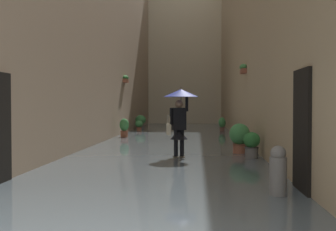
{
  "coord_description": "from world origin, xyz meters",
  "views": [
    {
      "loc": [
        -0.97,
        4.04,
        1.59
      ],
      "look_at": [
        -0.18,
        -7.6,
        1.28
      ],
      "focal_mm": 46.02,
      "sensor_mm": 36.0,
      "label": 1
    }
  ],
  "objects_px": {
    "potted_plant_near_left": "(252,145)",
    "potted_plant_far_left": "(240,137)",
    "potted_plant_far_right": "(139,125)",
    "mooring_bollard": "(278,172)",
    "person_wading": "(180,109)",
    "potted_plant_mid_left": "(222,124)",
    "potted_plant_near_right": "(141,121)",
    "potted_plant_mid_right": "(124,128)"
  },
  "relations": [
    {
      "from": "person_wading",
      "to": "potted_plant_near_left",
      "type": "xyz_separation_m",
      "value": [
        -2.02,
        0.03,
        -1.01
      ]
    },
    {
      "from": "potted_plant_far_right",
      "to": "mooring_bollard",
      "type": "bearing_deg",
      "value": 105.31
    },
    {
      "from": "potted_plant_near_right",
      "to": "mooring_bollard",
      "type": "relative_size",
      "value": 1.01
    },
    {
      "from": "potted_plant_mid_left",
      "to": "potted_plant_near_right",
      "type": "distance_m",
      "value": 5.04
    },
    {
      "from": "potted_plant_near_left",
      "to": "potted_plant_mid_left",
      "type": "bearing_deg",
      "value": -89.41
    },
    {
      "from": "person_wading",
      "to": "mooring_bollard",
      "type": "distance_m",
      "value": 5.4
    },
    {
      "from": "potted_plant_far_left",
      "to": "potted_plant_far_right",
      "type": "height_order",
      "value": "potted_plant_far_left"
    },
    {
      "from": "potted_plant_near_left",
      "to": "potted_plant_far_right",
      "type": "bearing_deg",
      "value": -68.1
    },
    {
      "from": "potted_plant_near_left",
      "to": "potted_plant_near_right",
      "type": "distance_m",
      "value": 14.53
    },
    {
      "from": "potted_plant_far_left",
      "to": "mooring_bollard",
      "type": "xyz_separation_m",
      "value": [
        -0.04,
        6.15,
        -0.12
      ]
    },
    {
      "from": "potted_plant_mid_right",
      "to": "potted_plant_near_right",
      "type": "bearing_deg",
      "value": -89.3
    },
    {
      "from": "potted_plant_far_left",
      "to": "potted_plant_near_right",
      "type": "relative_size",
      "value": 1.09
    },
    {
      "from": "person_wading",
      "to": "potted_plant_mid_right",
      "type": "height_order",
      "value": "person_wading"
    },
    {
      "from": "potted_plant_near_left",
      "to": "potted_plant_far_left",
      "type": "bearing_deg",
      "value": -79.58
    },
    {
      "from": "potted_plant_near_left",
      "to": "person_wading",
      "type": "bearing_deg",
      "value": -0.79
    },
    {
      "from": "potted_plant_mid_left",
      "to": "potted_plant_far_left",
      "type": "bearing_deg",
      "value": 89.51
    },
    {
      "from": "potted_plant_far_left",
      "to": "potted_plant_mid_right",
      "type": "height_order",
      "value": "potted_plant_far_left"
    },
    {
      "from": "potted_plant_mid_left",
      "to": "mooring_bollard",
      "type": "height_order",
      "value": "mooring_bollard"
    },
    {
      "from": "potted_plant_far_left",
      "to": "potted_plant_mid_right",
      "type": "relative_size",
      "value": 1.07
    },
    {
      "from": "potted_plant_mid_right",
      "to": "potted_plant_near_right",
      "type": "xyz_separation_m",
      "value": [
        0.08,
        -6.29,
        0.03
      ]
    },
    {
      "from": "potted_plant_near_right",
      "to": "potted_plant_far_right",
      "type": "bearing_deg",
      "value": 94.6
    },
    {
      "from": "potted_plant_mid_left",
      "to": "potted_plant_far_left",
      "type": "distance_m",
      "value": 11.02
    },
    {
      "from": "potted_plant_mid_right",
      "to": "person_wading",
      "type": "bearing_deg",
      "value": 111.27
    },
    {
      "from": "person_wading",
      "to": "potted_plant_far_right",
      "type": "height_order",
      "value": "person_wading"
    },
    {
      "from": "potted_plant_far_right",
      "to": "potted_plant_near_right",
      "type": "bearing_deg",
      "value": -85.4
    },
    {
      "from": "person_wading",
      "to": "potted_plant_near_right",
      "type": "distance_m",
      "value": 13.98
    },
    {
      "from": "potted_plant_far_right",
      "to": "potted_plant_mid_right",
      "type": "relative_size",
      "value": 0.7
    },
    {
      "from": "person_wading",
      "to": "potted_plant_near_right",
      "type": "relative_size",
      "value": 2.3
    },
    {
      "from": "potted_plant_far_right",
      "to": "potted_plant_near_right",
      "type": "xyz_separation_m",
      "value": [
        0.13,
        -1.68,
        0.15
      ]
    },
    {
      "from": "potted_plant_far_left",
      "to": "potted_plant_near_right",
      "type": "xyz_separation_m",
      "value": [
        4.73,
        -12.47,
        -0.04
      ]
    },
    {
      "from": "mooring_bollard",
      "to": "potted_plant_mid_left",
      "type": "bearing_deg",
      "value": -90.18
    },
    {
      "from": "potted_plant_near_left",
      "to": "potted_plant_mid_right",
      "type": "xyz_separation_m",
      "value": [
        4.88,
        -7.37,
        0.06
      ]
    },
    {
      "from": "potted_plant_mid_right",
      "to": "mooring_bollard",
      "type": "relative_size",
      "value": 1.03
    },
    {
      "from": "potted_plant_mid_right",
      "to": "mooring_bollard",
      "type": "xyz_separation_m",
      "value": [
        -4.7,
        12.32,
        -0.06
      ]
    },
    {
      "from": "potted_plant_near_left",
      "to": "potted_plant_far_left",
      "type": "xyz_separation_m",
      "value": [
        0.22,
        -1.2,
        0.12
      ]
    },
    {
      "from": "potted_plant_near_left",
      "to": "potted_plant_far_left",
      "type": "height_order",
      "value": "potted_plant_far_left"
    },
    {
      "from": "potted_plant_far_left",
      "to": "potted_plant_near_left",
      "type": "bearing_deg",
      "value": 100.42
    },
    {
      "from": "potted_plant_far_left",
      "to": "potted_plant_far_right",
      "type": "distance_m",
      "value": 11.73
    },
    {
      "from": "mooring_bollard",
      "to": "person_wading",
      "type": "bearing_deg",
      "value": -69.73
    },
    {
      "from": "potted_plant_near_left",
      "to": "potted_plant_far_right",
      "type": "height_order",
      "value": "potted_plant_near_left"
    },
    {
      "from": "mooring_bollard",
      "to": "potted_plant_near_right",
      "type": "bearing_deg",
      "value": -75.62
    },
    {
      "from": "person_wading",
      "to": "potted_plant_far_right",
      "type": "distance_m",
      "value": 12.33
    }
  ]
}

